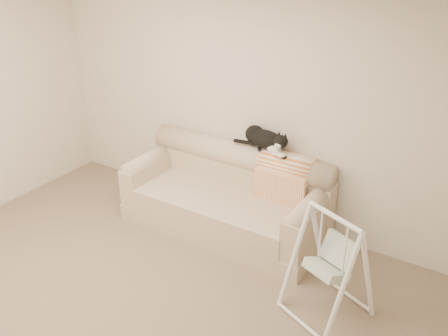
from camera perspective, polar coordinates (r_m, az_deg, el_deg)
name	(u,v)px	position (r m, az deg, el deg)	size (l,w,h in m)	color
ground_plane	(127,308)	(4.62, -11.01, -15.42)	(5.00, 5.00, 0.00)	#6E5D4B
room_shell	(110,149)	(3.80, -12.94, 2.19)	(5.04, 4.04, 2.60)	beige
sofa	(227,198)	(5.44, 0.39, -3.40)	(2.20, 0.93, 0.90)	tan
remote_a	(266,150)	(5.23, 4.87, 2.08)	(0.19, 0.11, 0.03)	black
remote_b	(281,155)	(5.14, 6.57, 1.51)	(0.16, 0.14, 0.02)	black
tuxedo_cat	(265,139)	(5.21, 4.75, 3.29)	(0.66, 0.33, 0.26)	black
throw_blanket	(287,172)	(5.20, 7.16, -0.43)	(0.57, 0.38, 0.58)	orange
baby_swing	(331,264)	(4.31, 12.09, -10.71)	(0.78, 0.81, 0.97)	white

